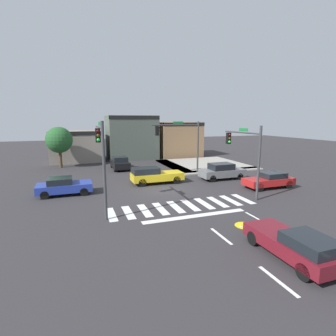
% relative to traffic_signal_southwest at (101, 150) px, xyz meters
% --- Properties ---
extents(ground_plane, '(120.00, 120.00, 0.00)m').
position_rel_traffic_signal_southwest_xyz_m(ground_plane, '(5.24, 3.84, -3.97)').
color(ground_plane, '#302D30').
extents(crosswalk_near, '(10.24, 2.54, 0.01)m').
position_rel_traffic_signal_southwest_xyz_m(crosswalk_near, '(5.24, -0.66, -3.96)').
color(crosswalk_near, silver).
rests_on(crosswalk_near, ground_plane).
extents(lane_markings, '(6.80, 20.25, 0.01)m').
position_rel_traffic_signal_southwest_xyz_m(lane_markings, '(6.35, -8.19, -3.96)').
color(lane_markings, white).
rests_on(lane_markings, ground_plane).
extents(bike_detector_marking, '(1.12, 1.12, 0.01)m').
position_rel_traffic_signal_southwest_xyz_m(bike_detector_marking, '(7.19, -4.95, -3.96)').
color(bike_detector_marking, yellow).
rests_on(bike_detector_marking, ground_plane).
extents(curb_corner_northeast, '(10.00, 10.60, 0.15)m').
position_rel_traffic_signal_southwest_xyz_m(curb_corner_northeast, '(13.73, 13.25, -3.89)').
color(curb_corner_northeast, '#9E998E').
rests_on(curb_corner_northeast, ground_plane).
extents(storefront_row, '(22.13, 6.28, 6.38)m').
position_rel_traffic_signal_southwest_xyz_m(storefront_row, '(7.31, 22.71, -1.18)').
color(storefront_row, gray).
rests_on(storefront_row, ground_plane).
extents(traffic_signal_southwest, '(0.32, 4.12, 5.78)m').
position_rel_traffic_signal_southwest_xyz_m(traffic_signal_southwest, '(0.00, 0.00, 0.00)').
color(traffic_signal_southwest, '#383A3D').
rests_on(traffic_signal_southwest, ground_plane).
extents(traffic_signal_northeast, '(5.23, 0.32, 5.63)m').
position_rel_traffic_signal_southwest_xyz_m(traffic_signal_northeast, '(9.00, 9.00, -0.01)').
color(traffic_signal_northeast, '#383A3D').
rests_on(traffic_signal_northeast, ground_plane).
extents(traffic_signal_southeast, '(0.32, 4.65, 5.42)m').
position_rel_traffic_signal_southwest_xyz_m(traffic_signal_southeast, '(10.89, 0.61, -0.31)').
color(traffic_signal_southeast, '#383A3D').
rests_on(traffic_signal_southeast, ground_plane).
extents(car_yellow, '(4.75, 1.79, 1.53)m').
position_rel_traffic_signal_southwest_xyz_m(car_yellow, '(5.24, 6.16, -3.18)').
color(car_yellow, gold).
rests_on(car_yellow, ground_plane).
extents(car_maroon, '(1.73, 4.34, 1.36)m').
position_rel_traffic_signal_southwest_xyz_m(car_maroon, '(6.93, -8.70, -3.27)').
color(car_maroon, maroon).
rests_on(car_maroon, ground_plane).
extents(car_gray, '(4.44, 1.84, 1.59)m').
position_rel_traffic_signal_southwest_xyz_m(car_gray, '(12.06, 5.63, -3.17)').
color(car_gray, slate).
rests_on(car_gray, ground_plane).
extents(car_black, '(1.82, 4.10, 1.53)m').
position_rel_traffic_signal_southwest_xyz_m(car_black, '(3.41, 14.23, -3.20)').
color(car_black, black).
rests_on(car_black, ground_plane).
extents(car_red, '(4.37, 1.75, 1.34)m').
position_rel_traffic_signal_southwest_xyz_m(car_red, '(14.17, 1.34, -3.27)').
color(car_red, red).
rests_on(car_red, ground_plane).
extents(car_blue, '(4.11, 1.87, 1.38)m').
position_rel_traffic_signal_southwest_xyz_m(car_blue, '(-2.52, 5.03, -3.27)').
color(car_blue, '#23389E').
rests_on(car_blue, ground_plane).
extents(roadside_tree, '(3.15, 3.15, 4.98)m').
position_rel_traffic_signal_southwest_xyz_m(roadside_tree, '(-3.26, 17.84, -0.59)').
color(roadside_tree, '#4C3823').
rests_on(roadside_tree, ground_plane).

